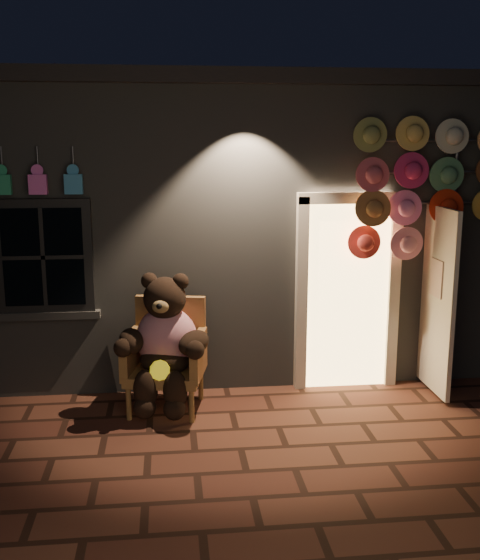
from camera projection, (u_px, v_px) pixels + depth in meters
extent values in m
plane|color=brown|center=(241.00, 449.00, 5.92)|extent=(60.00, 60.00, 0.00)
cube|color=slate|center=(210.00, 217.00, 9.46)|extent=(7.00, 5.00, 3.30)
cube|color=black|center=(209.00, 93.00, 9.10)|extent=(7.30, 5.30, 0.16)
cube|color=black|center=(44.00, 257.00, 6.81)|extent=(1.00, 0.10, 1.20)
cube|color=black|center=(44.00, 257.00, 6.78)|extent=(0.82, 0.06, 1.02)
cube|color=slate|center=(48.00, 315.00, 6.94)|extent=(1.10, 0.14, 0.08)
cube|color=#FFCB72|center=(346.00, 295.00, 7.28)|extent=(0.92, 0.10, 2.10)
cube|color=beige|center=(301.00, 297.00, 7.19)|extent=(0.12, 0.12, 2.20)
cube|color=beige|center=(393.00, 294.00, 7.30)|extent=(0.12, 0.12, 2.20)
cube|color=beige|center=(351.00, 198.00, 7.02)|extent=(1.16, 0.12, 0.12)
cube|color=beige|center=(438.00, 301.00, 7.01)|extent=(0.05, 0.80, 2.00)
cube|color=#289264|center=(2.00, 185.00, 6.54)|extent=(0.18, 0.07, 0.20)
cylinder|color=#59595E|center=(2.00, 159.00, 6.54)|extent=(0.02, 0.02, 0.25)
cube|color=#E05CBC|center=(38.00, 184.00, 6.57)|extent=(0.18, 0.07, 0.20)
cylinder|color=#59595E|center=(38.00, 159.00, 6.58)|extent=(0.02, 0.02, 0.25)
cube|color=teal|center=(74.00, 184.00, 6.61)|extent=(0.18, 0.07, 0.20)
cylinder|color=#59595E|center=(73.00, 159.00, 6.62)|extent=(0.02, 0.02, 0.25)
cube|color=olive|center=(166.00, 373.00, 6.72)|extent=(0.86, 0.82, 0.11)
cube|color=olive|center=(171.00, 330.00, 6.95)|extent=(0.74, 0.23, 0.74)
cube|color=olive|center=(131.00, 353.00, 6.69)|extent=(0.21, 0.64, 0.42)
cube|color=olive|center=(199.00, 355.00, 6.62)|extent=(0.21, 0.64, 0.42)
cylinder|color=olive|center=(129.00, 404.00, 6.51)|extent=(0.05, 0.05, 0.34)
cylinder|color=olive|center=(192.00, 406.00, 6.45)|extent=(0.05, 0.05, 0.34)
cylinder|color=olive|center=(143.00, 382.00, 7.08)|extent=(0.05, 0.05, 0.34)
cylinder|color=olive|center=(201.00, 384.00, 7.02)|extent=(0.05, 0.05, 0.34)
ellipsoid|color=#AE1233|center=(167.00, 339.00, 6.68)|extent=(0.72, 0.62, 0.66)
ellipsoid|color=black|center=(166.00, 359.00, 6.65)|extent=(0.60, 0.54, 0.31)
sphere|color=black|center=(165.00, 298.00, 6.55)|extent=(0.51, 0.51, 0.43)
sphere|color=black|center=(149.00, 281.00, 6.55)|extent=(0.17, 0.17, 0.17)
sphere|color=black|center=(180.00, 281.00, 6.52)|extent=(0.17, 0.17, 0.17)
ellipsoid|color=olive|center=(161.00, 306.00, 6.36)|extent=(0.19, 0.15, 0.13)
ellipsoid|color=black|center=(131.00, 341.00, 6.51)|extent=(0.30, 0.47, 0.24)
ellipsoid|color=black|center=(194.00, 343.00, 6.45)|extent=(0.44, 0.50, 0.24)
ellipsoid|color=black|center=(145.00, 389.00, 6.44)|extent=(0.24, 0.24, 0.41)
ellipsoid|color=black|center=(175.00, 391.00, 6.41)|extent=(0.24, 0.24, 0.41)
sphere|color=black|center=(145.00, 408.00, 6.42)|extent=(0.22, 0.22, 0.22)
sphere|color=black|center=(174.00, 409.00, 6.39)|extent=(0.22, 0.22, 0.22)
cylinder|color=yellow|center=(160.00, 370.00, 6.38)|extent=(0.22, 0.12, 0.20)
cylinder|color=#59595E|center=(450.00, 257.00, 7.22)|extent=(0.04, 0.04, 2.95)
cylinder|color=#59595E|center=(429.00, 141.00, 6.90)|extent=(1.31, 0.03, 0.03)
cylinder|color=#59595E|center=(427.00, 172.00, 6.97)|extent=(1.31, 0.03, 0.03)
cylinder|color=#59595E|center=(425.00, 203.00, 7.04)|extent=(1.31, 0.03, 0.03)
cylinder|color=olive|center=(371.00, 135.00, 6.76)|extent=(0.37, 0.11, 0.37)
cylinder|color=#E0BB5B|center=(413.00, 135.00, 6.78)|extent=(0.37, 0.11, 0.37)
cylinder|color=beige|center=(454.00, 135.00, 6.80)|extent=(0.37, 0.11, 0.37)
cylinder|color=#CC5262|center=(370.00, 173.00, 6.81)|extent=(0.37, 0.11, 0.37)
cylinder|color=#D82B68|center=(412.00, 173.00, 6.83)|extent=(0.37, 0.11, 0.37)
cylinder|color=#528F62|center=(450.00, 172.00, 6.94)|extent=(0.37, 0.11, 0.37)
cylinder|color=#9E6737|center=(370.00, 210.00, 6.86)|extent=(0.37, 0.11, 0.37)
cylinder|color=pink|center=(408.00, 209.00, 6.97)|extent=(0.37, 0.11, 0.37)
cylinder|color=red|center=(448.00, 208.00, 6.99)|extent=(0.37, 0.11, 0.37)
cylinder|color=#E13E34|center=(366.00, 245.00, 7.00)|extent=(0.37, 0.11, 0.37)
cylinder|color=pink|center=(407.00, 245.00, 7.02)|extent=(0.37, 0.11, 0.37)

